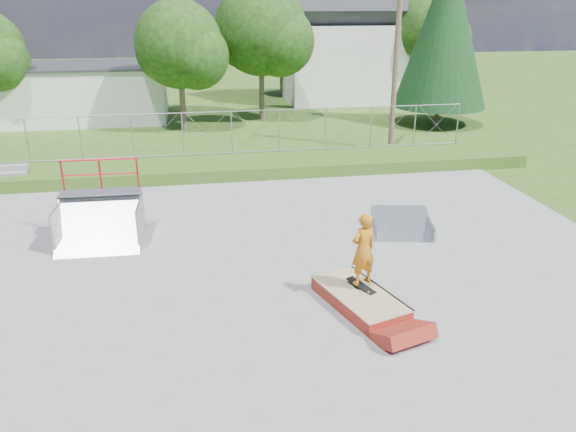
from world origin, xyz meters
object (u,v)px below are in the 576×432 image
object	(u,v)px
grind_box	(359,300)
quarter_pipe	(98,207)
skater	(363,252)
flat_bank_ramp	(402,224)

from	to	relation	value
grind_box	quarter_pipe	world-z (taller)	quarter_pipe
quarter_pipe	grind_box	bearing A→B (deg)	-34.57
quarter_pipe	skater	world-z (taller)	quarter_pipe
grind_box	quarter_pipe	xyz separation A→B (m)	(-6.23, 4.61, 0.96)
quarter_pipe	flat_bank_ramp	world-z (taller)	quarter_pipe
quarter_pipe	skater	xyz separation A→B (m)	(6.33, -4.39, 0.12)
flat_bank_ramp	skater	size ratio (longest dim) A/B	1.06
grind_box	skater	size ratio (longest dim) A/B	1.56
grind_box	skater	distance (m)	1.10
flat_bank_ramp	grind_box	bearing A→B (deg)	-110.48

